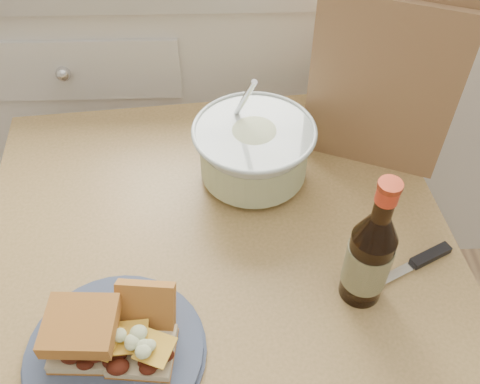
{
  "coord_description": "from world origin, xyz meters",
  "views": [
    {
      "loc": [
        -0.12,
        0.31,
        1.48
      ],
      "look_at": [
        -0.1,
        0.95,
        0.79
      ],
      "focal_mm": 40.0,
      "sensor_mm": 36.0,
      "label": 1
    }
  ],
  "objects_px": {
    "coleslaw_bowl": "(254,153)",
    "plate": "(115,352)",
    "dining_table": "(221,281)",
    "paper_bag": "(388,67)",
    "beer_bottle": "(369,256)"
  },
  "relations": [
    {
      "from": "coleslaw_bowl",
      "to": "plate",
      "type": "bearing_deg",
      "value": -120.84
    },
    {
      "from": "dining_table",
      "to": "plate",
      "type": "relative_size",
      "value": 3.48
    },
    {
      "from": "paper_bag",
      "to": "beer_bottle",
      "type": "bearing_deg",
      "value": -82.36
    },
    {
      "from": "beer_bottle",
      "to": "paper_bag",
      "type": "xyz_separation_m",
      "value": [
        0.1,
        0.39,
        0.08
      ]
    },
    {
      "from": "plate",
      "to": "paper_bag",
      "type": "bearing_deg",
      "value": 45.06
    },
    {
      "from": "dining_table",
      "to": "paper_bag",
      "type": "relative_size",
      "value": 2.64
    },
    {
      "from": "dining_table",
      "to": "paper_bag",
      "type": "distance_m",
      "value": 0.53
    },
    {
      "from": "dining_table",
      "to": "beer_bottle",
      "type": "height_order",
      "value": "beer_bottle"
    },
    {
      "from": "paper_bag",
      "to": "dining_table",
      "type": "bearing_deg",
      "value": -116.75
    },
    {
      "from": "dining_table",
      "to": "plate",
      "type": "xyz_separation_m",
      "value": [
        -0.16,
        -0.2,
        0.11
      ]
    },
    {
      "from": "coleslaw_bowl",
      "to": "beer_bottle",
      "type": "height_order",
      "value": "beer_bottle"
    },
    {
      "from": "plate",
      "to": "coleslaw_bowl",
      "type": "bearing_deg",
      "value": 59.16
    },
    {
      "from": "coleslaw_bowl",
      "to": "paper_bag",
      "type": "height_order",
      "value": "paper_bag"
    },
    {
      "from": "dining_table",
      "to": "paper_bag",
      "type": "xyz_separation_m",
      "value": [
        0.33,
        0.29,
        0.28
      ]
    },
    {
      "from": "dining_table",
      "to": "paper_bag",
      "type": "bearing_deg",
      "value": 35.67
    }
  ]
}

